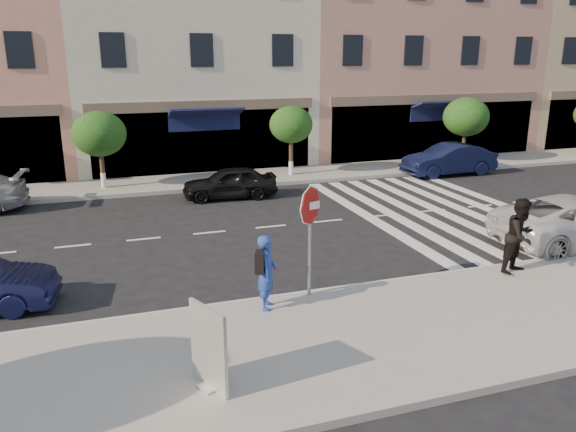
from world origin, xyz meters
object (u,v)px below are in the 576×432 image
object	(u,v)px
walker	(521,236)
car_far_mid	(230,183)
photographer	(267,272)
car_far_right	(449,160)
stop_sign	(310,216)
poster_board	(209,349)

from	to	relation	value
walker	car_far_mid	xyz separation A→B (m)	(-4.99, 10.09, -0.48)
photographer	car_far_right	xyz separation A→B (m)	(11.94, 11.10, -0.25)
photographer	car_far_mid	bearing A→B (deg)	13.80
photographer	car_far_mid	size ratio (longest dim) A/B	0.45
photographer	walker	distance (m)	6.47
car_far_mid	car_far_right	size ratio (longest dim) A/B	0.83
stop_sign	walker	size ratio (longest dim) A/B	1.35
stop_sign	poster_board	xyz separation A→B (m)	(-2.81, -2.91, -1.14)
walker	poster_board	distance (m)	8.58
stop_sign	walker	xyz separation A→B (m)	(5.38, -0.34, -0.90)
photographer	poster_board	bearing A→B (deg)	168.37
car_far_mid	car_far_right	distance (m)	10.51
walker	car_far_mid	distance (m)	11.26
walker	car_far_mid	world-z (taller)	walker
photographer	walker	size ratio (longest dim) A/B	0.86
poster_board	photographer	bearing A→B (deg)	32.60
car_far_mid	poster_board	bearing A→B (deg)	-9.95
walker	car_far_mid	bearing A→B (deg)	95.70
stop_sign	photographer	xyz separation A→B (m)	(-1.09, -0.33, -1.03)
poster_board	car_far_mid	size ratio (longest dim) A/B	0.40
stop_sign	walker	bearing A→B (deg)	-22.07
car_far_right	photographer	bearing A→B (deg)	-47.79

